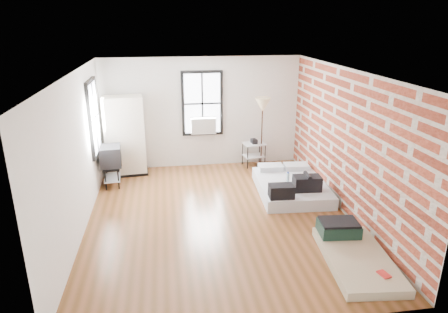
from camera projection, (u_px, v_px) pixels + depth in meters
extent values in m
plane|color=#553316|center=(219.00, 217.00, 7.80)|extent=(6.00, 6.00, 0.00)
cube|color=silver|center=(202.00, 113.00, 10.14)|extent=(5.00, 0.01, 2.80)
cube|color=silver|center=(255.00, 230.00, 4.54)|extent=(5.00, 0.01, 2.80)
cube|color=silver|center=(77.00, 156.00, 6.98)|extent=(0.01, 6.00, 2.80)
cube|color=maroon|center=(347.00, 143.00, 7.70)|extent=(0.02, 6.00, 2.80)
cube|color=white|center=(218.00, 72.00, 6.88)|extent=(5.00, 6.00, 0.01)
cube|color=white|center=(202.00, 104.00, 10.01)|extent=(0.90, 0.02, 1.50)
cube|color=black|center=(183.00, 104.00, 9.96)|extent=(0.07, 0.08, 1.64)
cube|color=black|center=(221.00, 103.00, 10.10)|extent=(0.07, 0.08, 1.64)
cube|color=black|center=(202.00, 72.00, 9.78)|extent=(0.90, 0.08, 0.07)
cube|color=black|center=(203.00, 133.00, 10.29)|extent=(0.90, 0.08, 0.07)
cube|color=black|center=(202.00, 104.00, 10.00)|extent=(0.04, 0.02, 1.50)
cube|color=black|center=(202.00, 104.00, 10.00)|extent=(0.90, 0.02, 0.04)
cube|color=beige|center=(203.00, 125.00, 10.08)|extent=(0.62, 0.30, 0.40)
cube|color=white|center=(95.00, 118.00, 8.59)|extent=(0.02, 0.90, 1.50)
cube|color=black|center=(90.00, 123.00, 8.13)|extent=(0.08, 0.07, 1.64)
cube|color=black|center=(97.00, 113.00, 9.04)|extent=(0.08, 0.07, 1.64)
cube|color=black|center=(90.00, 81.00, 8.33)|extent=(0.08, 0.90, 0.07)
cube|color=black|center=(97.00, 152.00, 8.85)|extent=(0.08, 0.90, 0.07)
cube|color=black|center=(95.00, 118.00, 8.59)|extent=(0.02, 0.04, 1.50)
cube|color=black|center=(95.00, 118.00, 8.59)|extent=(0.02, 0.90, 0.04)
cube|color=silver|center=(291.00, 187.00, 8.86)|extent=(1.56, 2.04, 0.26)
cube|color=silver|center=(271.00, 167.00, 9.49)|extent=(0.59, 0.39, 0.12)
cube|color=silver|center=(296.00, 167.00, 9.55)|extent=(0.59, 0.39, 0.12)
cube|color=black|center=(307.00, 183.00, 8.35)|extent=(0.58, 0.36, 0.31)
cylinder|color=black|center=(308.00, 175.00, 8.29)|extent=(0.10, 0.36, 0.08)
cube|color=black|center=(281.00, 191.00, 8.01)|extent=(0.51, 0.34, 0.27)
cylinder|color=#A3C7D2|center=(288.00, 178.00, 8.72)|extent=(0.07, 0.07, 0.23)
cylinder|color=#183DAD|center=(288.00, 173.00, 8.68)|extent=(0.04, 0.04, 0.03)
cube|color=tan|center=(357.00, 259.00, 6.31)|extent=(1.13, 1.90, 0.14)
cube|color=#142D23|center=(339.00, 228.00, 6.88)|extent=(0.71, 0.54, 0.21)
cube|color=black|center=(339.00, 222.00, 6.84)|extent=(0.67, 0.50, 0.04)
cube|color=#B0201C|center=(384.00, 274.00, 5.80)|extent=(0.16, 0.21, 0.02)
cube|color=black|center=(128.00, 172.00, 9.99)|extent=(1.03, 0.64, 0.06)
cube|color=#F3E8CC|center=(125.00, 135.00, 9.67)|extent=(0.98, 0.60, 1.88)
cylinder|color=black|center=(248.00, 158.00, 10.19)|extent=(0.02, 0.02, 0.61)
cylinder|color=black|center=(265.00, 156.00, 10.33)|extent=(0.02, 0.02, 0.61)
cylinder|color=black|center=(242.00, 153.00, 10.52)|extent=(0.02, 0.02, 0.61)
cylinder|color=black|center=(259.00, 152.00, 10.67)|extent=(0.02, 0.02, 0.61)
cube|color=silver|center=(254.00, 144.00, 10.33)|extent=(0.62, 0.52, 0.02)
cube|color=silver|center=(254.00, 156.00, 10.44)|extent=(0.59, 0.50, 0.02)
cube|color=black|center=(254.00, 141.00, 10.31)|extent=(0.16, 0.22, 0.11)
cylinder|color=black|center=(261.00, 166.00, 10.48)|extent=(0.26, 0.26, 0.03)
cylinder|color=black|center=(262.00, 137.00, 10.22)|extent=(0.03, 0.03, 1.56)
cone|color=tan|center=(263.00, 105.00, 9.95)|extent=(0.39, 0.39, 0.34)
cylinder|color=black|center=(106.00, 181.00, 8.95)|extent=(0.03, 0.03, 0.46)
cylinder|color=black|center=(118.00, 179.00, 9.01)|extent=(0.03, 0.03, 0.46)
cylinder|color=black|center=(107.00, 172.00, 9.46)|extent=(0.03, 0.03, 0.46)
cylinder|color=black|center=(119.00, 171.00, 9.52)|extent=(0.03, 0.03, 0.46)
cube|color=black|center=(111.00, 166.00, 9.16)|extent=(0.43, 0.70, 0.03)
cube|color=silver|center=(112.00, 177.00, 9.25)|extent=(0.41, 0.68, 0.02)
cube|color=black|center=(110.00, 156.00, 9.08)|extent=(0.51, 0.58, 0.46)
cube|color=black|center=(121.00, 155.00, 9.13)|extent=(0.06, 0.44, 0.37)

